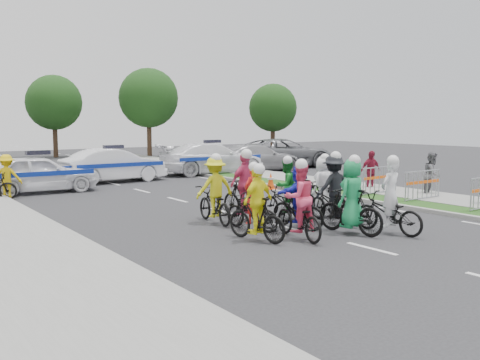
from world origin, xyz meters
TOP-DOWN VIEW (x-y plane):
  - ground at (0.00, 0.00)m, footprint 90.00×90.00m
  - curb_right at (5.10, 5.00)m, footprint 0.20×60.00m
  - grass_strip at (5.80, 5.00)m, footprint 1.20×60.00m
  - sidewalk_right at (7.60, 5.00)m, footprint 2.40×60.00m
  - sidewalk_left at (-6.50, 5.00)m, footprint 3.00×60.00m
  - rider_0 at (1.63, 0.88)m, footprint 0.86×2.01m
  - rider_1 at (0.81, 1.39)m, footprint 0.91×1.97m
  - rider_2 at (-0.65, 1.71)m, footprint 0.95×1.99m
  - rider_3 at (-1.60, 2.12)m, footprint 0.99×1.83m
  - rider_4 at (1.44, 2.66)m, footprint 1.17×2.03m
  - rider_5 at (0.20, 2.69)m, footprint 1.45×1.73m
  - rider_6 at (-0.95, 3.22)m, footprint 0.96×1.85m
  - rider_7 at (1.90, 3.55)m, footprint 0.87×1.86m
  - rider_8 at (0.81, 3.95)m, footprint 0.83×1.86m
  - rider_9 at (-0.31, 4.41)m, footprint 1.06×1.98m
  - rider_10 at (-1.24, 4.56)m, footprint 1.15×1.98m
  - police_car_0 at (-3.52, 13.89)m, footprint 4.52×2.03m
  - police_car_1 at (0.31, 15.65)m, footprint 4.81×1.91m
  - police_car_2 at (6.00, 16.13)m, footprint 6.03×3.22m
  - civilian_sedan at (9.14, 16.30)m, footprint 5.40×2.89m
  - civilian_suv at (11.72, 17.14)m, footprint 6.75×4.17m
  - spectator_1 at (8.29, 4.30)m, footprint 0.97×0.87m
  - spectator_2 at (7.79, 6.84)m, footprint 1.00×0.55m
  - marshal_hiviz at (-4.89, 13.00)m, footprint 1.19×0.99m
  - barrier_1 at (6.70, 3.56)m, footprint 2.01×0.54m
  - barrier_2 at (6.70, 5.47)m, footprint 2.03×0.63m
  - cone_0 at (4.62, 9.42)m, footprint 0.40×0.40m
  - cone_1 at (5.87, 12.45)m, footprint 0.40×0.40m
  - tree_1 at (9.00, 30.00)m, footprint 4.55×4.55m
  - tree_2 at (18.00, 26.00)m, footprint 3.85×3.85m
  - tree_4 at (3.00, 34.00)m, footprint 4.20×4.20m

SIDE VIEW (x-z plane):
  - ground at x=0.00m, z-range 0.00..0.00m
  - grass_strip at x=5.80m, z-range 0.00..0.11m
  - curb_right at x=5.10m, z-range 0.00..0.12m
  - sidewalk_right at x=7.60m, z-range 0.00..0.13m
  - sidewalk_left at x=-6.50m, z-range 0.00..0.13m
  - cone_0 at x=4.62m, z-range -0.01..0.69m
  - cone_1 at x=5.87m, z-range -0.01..0.69m
  - barrier_1 at x=6.70m, z-range 0.00..1.12m
  - barrier_2 at x=6.70m, z-range 0.00..1.12m
  - rider_6 at x=-0.95m, z-range -0.30..1.49m
  - rider_0 at x=1.63m, z-range -0.34..1.65m
  - rider_8 at x=0.81m, z-range -0.24..1.61m
  - rider_3 at x=-1.60m, z-range -0.21..1.64m
  - rider_2 at x=-0.65m, z-range -0.25..1.70m
  - rider_7 at x=1.90m, z-range -0.21..1.68m
  - rider_5 at x=0.20m, z-range -0.13..1.62m
  - civilian_sedan at x=9.14m, z-range 0.00..1.49m
  - rider_10 at x=-1.24m, z-range -0.22..1.73m
  - police_car_0 at x=-3.52m, z-range 0.00..1.51m
  - rider_4 at x=1.44m, z-range -0.23..1.78m
  - rider_1 at x=0.81m, z-range -0.23..1.78m
  - police_car_1 at x=0.31m, z-range 0.00..1.56m
  - rider_9 at x=-0.31m, z-range -0.24..1.81m
  - marshal_hiviz at x=-4.89m, z-range 0.00..1.61m
  - spectator_2 at x=7.79m, z-range 0.00..1.62m
  - spectator_1 at x=8.29m, z-range 0.00..1.66m
  - police_car_2 at x=6.00m, z-range 0.00..1.66m
  - civilian_suv at x=11.72m, z-range 0.00..1.75m
  - tree_2 at x=18.00m, z-range 0.95..6.72m
  - tree_4 at x=3.00m, z-range 1.04..7.34m
  - tree_1 at x=9.00m, z-range 1.12..7.95m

